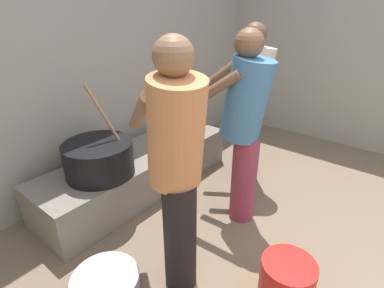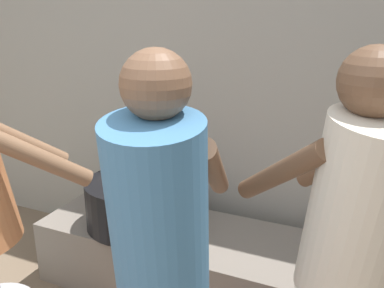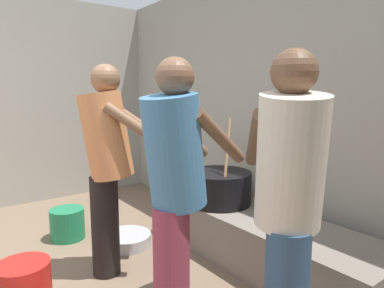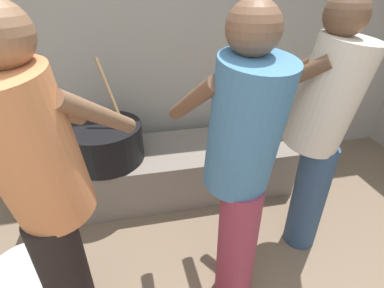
{
  "view_description": "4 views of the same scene",
  "coord_description": "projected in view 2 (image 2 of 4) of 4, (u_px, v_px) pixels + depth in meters",
  "views": [
    {
      "loc": [
        -1.44,
        0.2,
        1.63
      ],
      "look_at": [
        -0.08,
        1.3,
        0.82
      ],
      "focal_mm": 27.9,
      "sensor_mm": 36.0,
      "label": 1
    },
    {
      "loc": [
        0.97,
        0.2,
        1.61
      ],
      "look_at": [
        0.26,
        1.8,
        1.04
      ],
      "focal_mm": 39.48,
      "sensor_mm": 36.0,
      "label": 2
    },
    {
      "loc": [
        1.89,
        0.2,
        1.33
      ],
      "look_at": [
        -0.19,
        1.76,
        0.94
      ],
      "focal_mm": 32.29,
      "sensor_mm": 36.0,
      "label": 3
    },
    {
      "loc": [
        -0.02,
        0.2,
        1.56
      ],
      "look_at": [
        0.23,
        1.35,
        0.88
      ],
      "focal_mm": 27.11,
      "sensor_mm": 36.0,
      "label": 4
    }
  ],
  "objects": [
    {
      "name": "cooking_pot_main",
      "position": [
        133.0,
        202.0,
        2.47
      ],
      "size": [
        0.55,
        0.55,
        0.73
      ],
      "color": "black",
      "rests_on": "hearth_ledge"
    },
    {
      "name": "block_enclosure_rear",
      "position": [
        211.0,
        72.0,
        2.64
      ],
      "size": [
        5.44,
        0.2,
        2.44
      ],
      "primitive_type": "cube",
      "color": "#9E998E",
      "rests_on": "ground_plane"
    },
    {
      "name": "hearth_ledge",
      "position": [
        206.0,
        265.0,
        2.43
      ],
      "size": [
        1.97,
        0.6,
        0.39
      ],
      "primitive_type": "cube",
      "color": "slate",
      "rests_on": "ground_plane"
    },
    {
      "name": "cook_in_blue_shirt",
      "position": [
        160.0,
        261.0,
        1.31
      ],
      "size": [
        0.46,
        0.69,
        1.51
      ],
      "color": "#8C3347",
      "rests_on": "ground_plane"
    },
    {
      "name": "cook_in_cream_shirt",
      "position": [
        353.0,
        259.0,
        1.31
      ],
      "size": [
        0.69,
        0.67,
        1.52
      ],
      "color": "navy",
      "rests_on": "ground_plane"
    }
  ]
}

